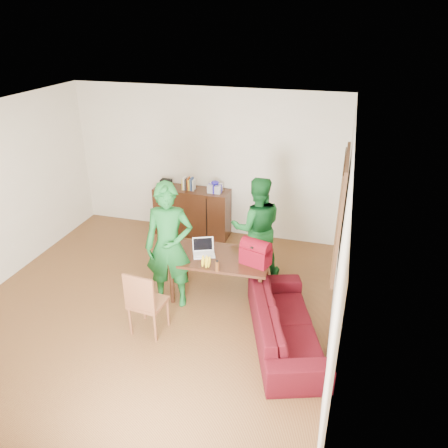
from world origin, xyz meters
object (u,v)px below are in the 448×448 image
(laptop, at_px, (204,253))
(bottle, at_px, (217,266))
(table, at_px, (220,261))
(person_near, at_px, (169,246))
(red_bag, at_px, (256,254))
(person_far, at_px, (257,228))
(chair, at_px, (148,313))
(sofa, at_px, (285,323))

(laptop, relative_size, bottle, 2.17)
(table, bearing_deg, person_near, -154.12)
(person_near, distance_m, laptop, 0.54)
(bottle, xyz_separation_m, red_bag, (0.45, 0.33, 0.06))
(person_far, bearing_deg, bottle, 56.98)
(table, distance_m, chair, 1.27)
(person_far, bearing_deg, table, 45.30)
(laptop, bearing_deg, table, -14.37)
(person_far, xyz_separation_m, sofa, (0.70, -1.49, -0.54))
(person_near, xyz_separation_m, sofa, (1.70, -0.40, -0.64))
(bottle, relative_size, sofa, 0.09)
(bottle, bearing_deg, table, 100.59)
(person_near, distance_m, bottle, 0.72)
(bottle, bearing_deg, person_far, 75.36)
(red_bag, bearing_deg, bottle, -126.33)
(table, xyz_separation_m, bottle, (0.07, -0.39, 0.16))
(table, xyz_separation_m, person_near, (-0.63, -0.34, 0.33))
(table, height_order, laptop, laptop)
(chair, xyz_separation_m, sofa, (1.75, 0.29, 0.01))
(red_bag, bearing_deg, laptop, -164.34)
(chair, bearing_deg, bottle, 45.46)
(person_near, bearing_deg, laptop, 24.53)
(laptop, distance_m, bottle, 0.47)
(bottle, height_order, sofa, bottle)
(red_bag, height_order, sofa, red_bag)
(laptop, relative_size, sofa, 0.19)
(table, relative_size, bottle, 8.77)
(table, bearing_deg, red_bag, -9.01)
(chair, bearing_deg, laptop, 71.01)
(table, relative_size, person_near, 0.80)
(person_near, bearing_deg, bottle, -17.00)
(chair, height_order, person_near, person_near)
(chair, xyz_separation_m, bottle, (0.75, 0.63, 0.48))
(red_bag, bearing_deg, table, -168.94)
(bottle, relative_size, red_bag, 0.42)
(person_far, height_order, sofa, person_far)
(sofa, bearing_deg, person_near, 58.11)
(chair, bearing_deg, sofa, 14.70)
(person_near, xyz_separation_m, bottle, (0.70, -0.05, -0.17))
(bottle, bearing_deg, laptop, 130.63)
(chair, distance_m, sofa, 1.78)
(person_near, xyz_separation_m, red_bag, (1.16, 0.28, -0.10))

